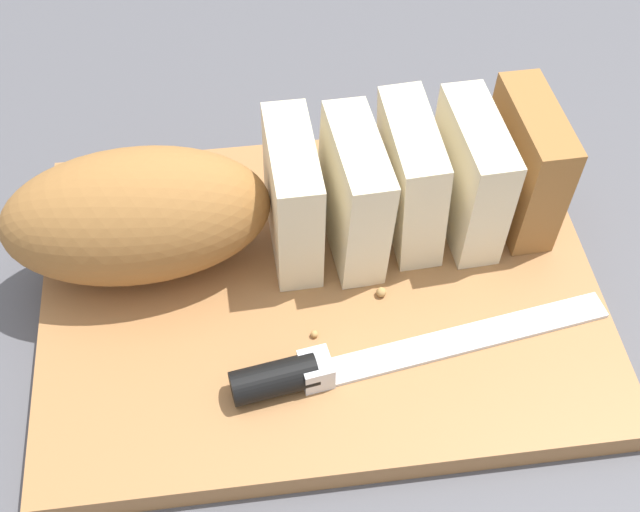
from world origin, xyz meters
The scene contains 8 objects.
ground_plane centered at (0.00, 0.00, 0.00)m, with size 3.00×3.00×0.00m, color #4C4C51.
cutting_board centered at (0.00, 0.00, 0.01)m, with size 0.39×0.29×0.02m, color #9E6B3D.
bread_loaf centered at (-0.03, 0.04, 0.07)m, with size 0.39×0.10×0.10m.
bread_knife centered at (0.00, -0.08, 0.03)m, with size 0.26×0.06×0.02m.
crumb_near_knife centered at (0.04, -0.02, 0.02)m, with size 0.01×0.01×0.01m, color tan.
crumb_near_loaf centered at (-0.06, 0.06, 0.02)m, with size 0.01×0.01×0.01m, color tan.
crumb_stray_left centered at (-0.05, 0.05, 0.02)m, with size 0.01×0.01×0.01m, color tan.
crumb_stray_right centered at (-0.01, -0.04, 0.02)m, with size 0.01×0.01×0.01m, color tan.
Camera 1 is at (-0.05, -0.36, 0.50)m, focal length 47.30 mm.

